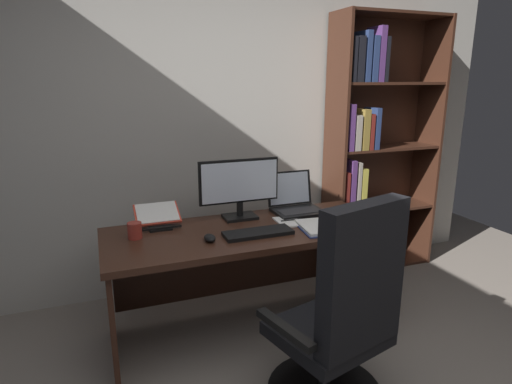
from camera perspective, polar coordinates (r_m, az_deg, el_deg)
wall_back at (r=3.42m, az=-3.29°, el=10.60°), size 4.67×0.12×2.77m
desk at (r=2.83m, az=-1.50°, el=-8.12°), size 1.78×0.70×0.73m
bookshelf at (r=3.75m, az=15.05°, el=6.09°), size 0.97×0.34×2.14m
office_chair at (r=2.22m, az=11.32°, el=-17.06°), size 0.69×0.60×1.12m
monitor at (r=2.84m, az=-2.23°, el=0.53°), size 0.55×0.16×0.40m
laptop at (r=3.04m, az=5.27°, el=-1.54°), size 0.34×0.32×0.27m
keyboard at (r=2.59m, az=0.27°, el=-5.48°), size 0.42×0.15×0.02m
computer_mouse at (r=2.50m, az=-6.20°, el=-6.12°), size 0.06×0.10×0.04m
reading_stand_with_book at (r=2.82m, az=-12.99°, el=-3.11°), size 0.28×0.26×0.12m
open_binder at (r=2.76m, az=10.74°, el=-4.41°), size 0.52×0.36×0.02m
notepad at (r=2.82m, az=4.34°, el=-3.96°), size 0.16×0.22×0.01m
pen at (r=2.82m, az=4.71°, el=-3.74°), size 0.14×0.02×0.01m
coffee_mug at (r=2.62m, az=-15.88°, el=-4.96°), size 0.08×0.08×0.10m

